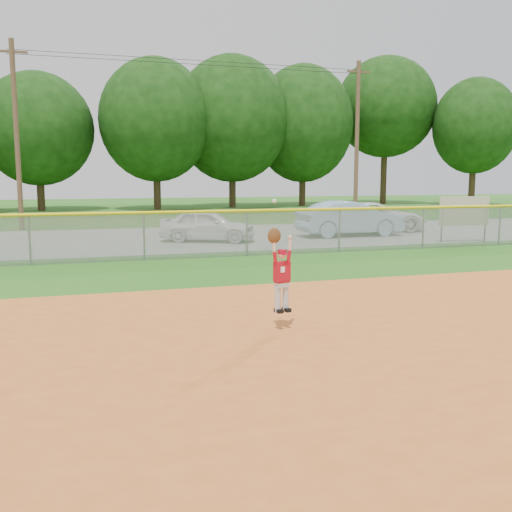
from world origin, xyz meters
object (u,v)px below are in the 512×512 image
(sponsor_sign, at_px, (464,212))
(ballplayer, at_px, (281,270))
(car_white_a, at_px, (208,225))
(car_blue, at_px, (350,219))
(car_white_b, at_px, (374,217))

(sponsor_sign, bearing_deg, ballplayer, -137.95)
(car_white_a, xyz_separation_m, car_blue, (6.35, 0.25, 0.12))
(sponsor_sign, bearing_deg, car_white_a, 161.91)
(car_white_a, distance_m, ballplayer, 13.39)
(car_blue, height_order, ballplayer, ballplayer)
(car_blue, height_order, sponsor_sign, sponsor_sign)
(car_white_b, distance_m, ballplayer, 18.30)
(car_white_b, bearing_deg, car_blue, 139.35)
(car_blue, bearing_deg, sponsor_sign, -136.97)
(car_white_a, bearing_deg, sponsor_sign, -83.17)
(sponsor_sign, relative_size, ballplayer, 1.06)
(car_blue, bearing_deg, car_white_a, 91.25)
(car_white_a, xyz_separation_m, ballplayer, (-1.61, -13.29, 0.39))
(ballplayer, bearing_deg, sponsor_sign, 42.05)
(car_blue, bearing_deg, ballplayer, 148.55)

